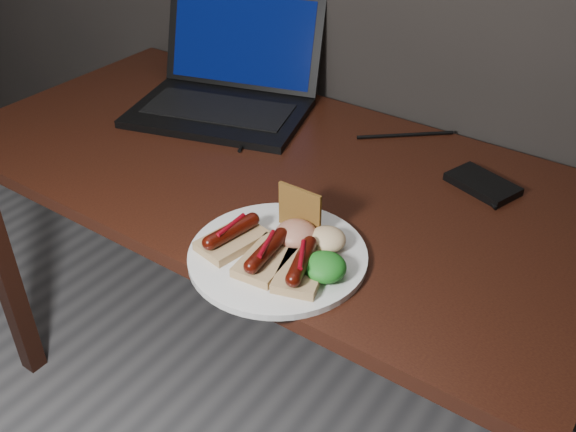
# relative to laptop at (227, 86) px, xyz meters

# --- Properties ---
(desk) EXTENTS (1.40, 0.70, 0.75)m
(desk) POSITION_rel_laptop_xyz_m (0.25, -0.17, -0.14)
(desk) COLOR #37190D
(desk) RESTS_ON ground
(laptop) EXTENTS (0.49, 0.45, 0.25)m
(laptop) POSITION_rel_laptop_xyz_m (0.00, 0.00, 0.00)
(laptop) COLOR black
(laptop) RESTS_ON desk
(hard_drive) EXTENTS (0.15, 0.12, 0.02)m
(hard_drive) POSITION_rel_laptop_xyz_m (0.65, -0.00, -0.04)
(hard_drive) COLOR black
(hard_drive) RESTS_ON desk
(desk_cables) EXTENTS (0.86, 0.35, 0.01)m
(desk_cables) POSITION_rel_laptop_xyz_m (0.24, -0.01, -0.05)
(desk_cables) COLOR black
(desk_cables) RESTS_ON desk
(plate) EXTENTS (0.38, 0.38, 0.01)m
(plate) POSITION_rel_laptop_xyz_m (0.45, -0.42, -0.05)
(plate) COLOR silver
(plate) RESTS_ON desk
(bread_sausage_left) EXTENTS (0.09, 0.13, 0.04)m
(bread_sausage_left) POSITION_rel_laptop_xyz_m (0.37, -0.44, -0.02)
(bread_sausage_left) COLOR tan
(bread_sausage_left) RESTS_ON plate
(bread_sausage_center) EXTENTS (0.08, 0.12, 0.04)m
(bread_sausage_center) POSITION_rel_laptop_xyz_m (0.45, -0.45, -0.02)
(bread_sausage_center) COLOR tan
(bread_sausage_center) RESTS_ON plate
(bread_sausage_right) EXTENTS (0.10, 0.13, 0.04)m
(bread_sausage_right) POSITION_rel_laptop_xyz_m (0.52, -0.44, -0.02)
(bread_sausage_right) COLOR tan
(bread_sausage_right) RESTS_ON plate
(crispbread) EXTENTS (0.09, 0.01, 0.08)m
(crispbread) POSITION_rel_laptop_xyz_m (0.44, -0.34, 0.00)
(crispbread) COLOR brown
(crispbread) RESTS_ON plate
(salad_greens) EXTENTS (0.07, 0.07, 0.04)m
(salad_greens) POSITION_rel_laptop_xyz_m (0.55, -0.42, -0.02)
(salad_greens) COLOR #175E12
(salad_greens) RESTS_ON plate
(salsa_mound) EXTENTS (0.07, 0.07, 0.04)m
(salsa_mound) POSITION_rel_laptop_xyz_m (0.46, -0.38, -0.02)
(salsa_mound) COLOR #9C0F10
(salsa_mound) RESTS_ON plate
(coleslaw_mound) EXTENTS (0.06, 0.06, 0.04)m
(coleslaw_mound) POSITION_rel_laptop_xyz_m (0.51, -0.36, -0.02)
(coleslaw_mound) COLOR beige
(coleslaw_mound) RESTS_ON plate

